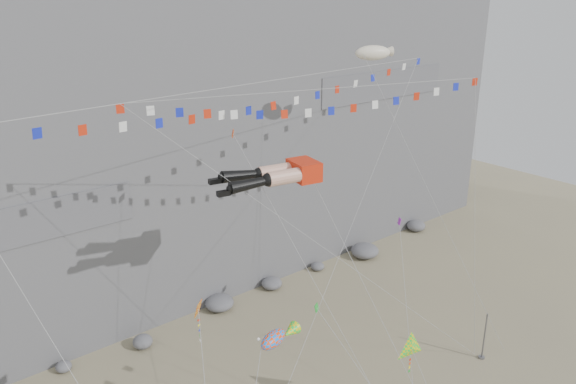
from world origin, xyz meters
The scene contains 13 objects.
cliff centered at (0.00, 32.00, 25.00)m, with size 80.00×28.00×50.00m, color slate.
talus_boulders centered at (0.00, 17.00, 0.60)m, with size 60.00×3.00×1.20m, color slate, non-canonical shape.
anchor_pole_right centered at (12.03, -2.23, 2.02)m, with size 0.12×0.12×4.03m, color slate.
legs_kite centered at (-2.13, 5.68, 16.13)m, with size 7.46×15.69×21.07m.
flag_banner_upper centered at (-1.78, 7.76, 21.75)m, with size 37.72×14.43×27.89m.
flag_banner_lower centered at (1.09, 5.22, 21.32)m, with size 24.00×10.46×24.91m.
harlequin_kite centered at (-10.55, 1.86, 11.25)m, with size 4.10×7.37×13.36m.
fish_windsock centered at (-7.14, -0.22, 8.98)m, with size 7.78×5.09×11.54m.
delta_kite centered at (1.62, -3.13, 6.06)m, with size 2.35×4.84×7.90m.
blimp_windsock centered at (10.90, 9.79, 22.58)m, with size 5.57×14.12×26.13m.
small_kite_a centered at (-3.33, 8.48, 18.11)m, with size 3.62×14.89×23.47m.
small_kite_b centered at (7.87, 3.49, 10.69)m, with size 7.36×8.72×15.08m.
small_kite_c centered at (-3.45, 0.07, 9.25)m, with size 3.53×8.30×12.48m.
Camera 1 is at (-23.35, -21.33, 27.28)m, focal length 35.00 mm.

